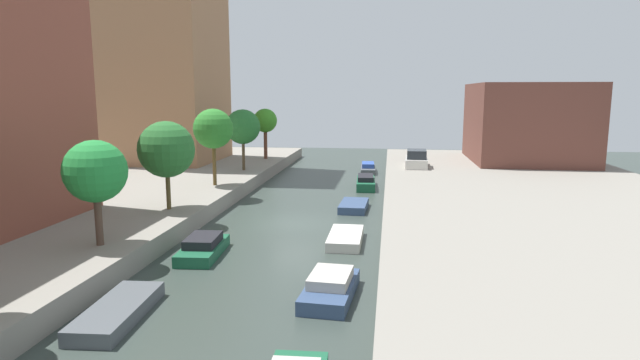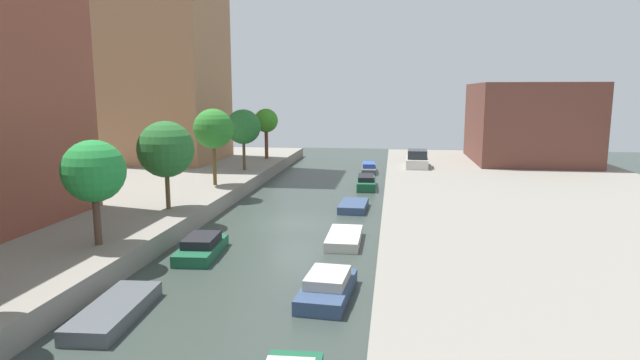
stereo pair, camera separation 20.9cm
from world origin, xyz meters
The scene contains 18 objects.
ground_plane centered at (0.00, 0.00, 0.00)m, with size 84.00×84.00×0.00m, color #333D38.
quay_left centered at (-15.00, 0.00, 0.50)m, with size 20.00×64.00×1.00m, color gray.
quay_right centered at (15.00, 0.00, 0.50)m, with size 20.00×64.00×1.00m, color gray.
apartment_tower_far centered at (-16.00, 19.00, 14.99)m, with size 10.00×10.19×27.98m, color #9E704C.
low_block_right centered at (18.00, 22.99, 4.64)m, with size 10.00×12.08×7.27m, color brown.
street_tree_1 centered at (-6.82, -8.67, 4.14)m, with size 2.61×2.61×4.47m.
street_tree_2 centered at (-6.82, -1.59, 4.33)m, with size 3.10×3.10×4.89m.
street_tree_3 centered at (-6.82, 6.21, 4.93)m, with size 2.76×2.76×5.33m.
street_tree_4 centered at (-6.82, 13.59, 4.61)m, with size 2.87×2.87×5.06m.
street_tree_5 centered at (-6.82, 21.49, 4.67)m, with size 2.31×2.31×4.89m.
parked_car centered at (7.61, 17.47, 1.63)m, with size 2.01×4.34×1.52m.
moored_boat_left_1 centered at (-3.51, -13.45, 0.25)m, with size 1.85×4.42×0.50m.
moored_boat_left_2 centered at (-3.10, -6.48, 0.38)m, with size 1.85×3.94×0.91m.
moored_boat_right_1 centered at (3.26, -10.69, 0.38)m, with size 1.94×3.90×0.91m.
moored_boat_right_2 centered at (3.20, -3.54, 0.24)m, with size 1.60×3.72×0.48m.
moored_boat_right_3 centered at (3.08, 4.09, 0.24)m, with size 1.77×3.49×0.48m.
moored_boat_right_4 centered at (3.46, 12.08, 0.44)m, with size 1.62×4.64×1.03m.
moored_boat_right_5 centered at (3.28, 20.39, 0.38)m, with size 1.55×4.49×0.91m.
Camera 2 is at (5.52, -28.84, 7.38)m, focal length 29.58 mm.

